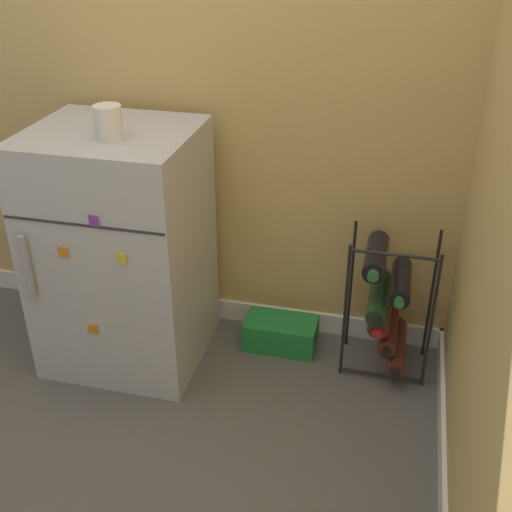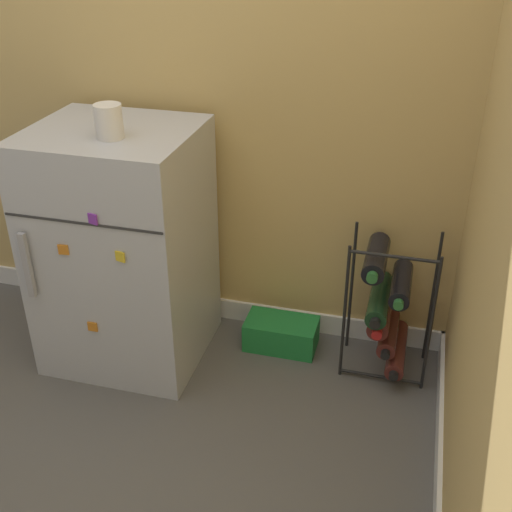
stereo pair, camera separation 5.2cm
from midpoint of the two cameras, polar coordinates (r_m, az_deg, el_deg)
name	(u,v)px [view 2 (the right image)]	position (r m, az deg, el deg)	size (l,w,h in m)	color
ground_plane	(162,403)	(2.41, -7.71, -12.79)	(14.00, 14.00, 0.00)	#56544F
wall_back	(205,17)	(2.40, -3.94, 20.47)	(6.96, 0.07, 2.50)	tan
mini_fridge	(124,248)	(2.44, -11.08, 0.69)	(0.57, 0.54, 0.92)	#B7BABF
wine_rack	(387,306)	(2.44, 12.13, -4.34)	(0.32, 0.32, 0.56)	black
soda_box	(281,334)	(2.62, 2.83, -6.91)	(0.29, 0.16, 0.12)	#1E7F38
fridge_top_cup	(109,121)	(2.16, -12.27, 11.61)	(0.09, 0.09, 0.11)	silver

